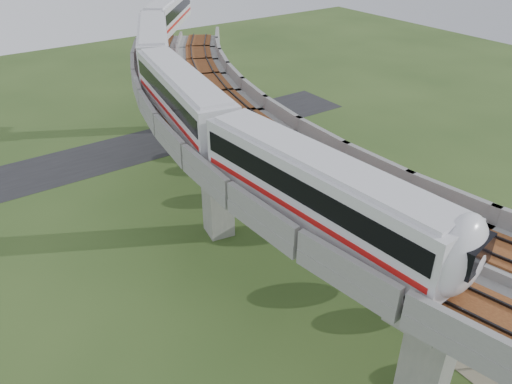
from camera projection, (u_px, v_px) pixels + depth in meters
ground at (286, 307)px, 34.54m from camera, size 160.00×160.00×0.00m
dirt_lot at (439, 250)px, 40.05m from camera, size 18.00×26.00×0.04m
asphalt_road at (121, 152)px, 55.69m from camera, size 60.00×8.00×0.03m
viaduct at (338, 177)px, 31.85m from camera, size 19.58×73.98×11.40m
metro_train at (192, 66)px, 41.75m from camera, size 21.33×58.69×3.64m
fence at (385, 249)px, 38.99m from camera, size 3.87×38.73×1.50m
tree_0 at (250, 132)px, 54.03m from camera, size 3.15×3.15×3.92m
tree_1 at (252, 148)px, 51.41m from camera, size 2.68×2.68×3.32m
tree_2 at (269, 174)px, 46.02m from camera, size 2.65×2.65×3.62m
tree_3 at (313, 211)px, 41.35m from camera, size 2.97×2.97×3.30m
tree_4 at (389, 260)px, 34.99m from camera, size 2.65×2.65×3.64m
tree_5 at (426, 296)px, 32.99m from camera, size 2.35×2.35×2.74m
car_white at (454, 306)px, 33.64m from camera, size 2.14×4.07×1.32m
car_red at (442, 207)px, 44.65m from camera, size 3.12×3.12×1.08m
car_dark at (442, 229)px, 41.65m from camera, size 3.89×2.49×1.05m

